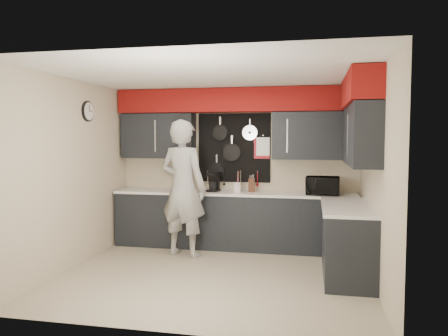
% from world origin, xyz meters
% --- Properties ---
extents(ground, '(4.00, 4.00, 0.00)m').
position_xyz_m(ground, '(0.00, 0.00, 0.00)').
color(ground, tan).
rests_on(ground, ground).
extents(back_wall_assembly, '(4.00, 0.36, 2.60)m').
position_xyz_m(back_wall_assembly, '(0.01, 1.60, 2.01)').
color(back_wall_assembly, beige).
rests_on(back_wall_assembly, ground).
extents(right_wall_assembly, '(0.36, 3.50, 2.60)m').
position_xyz_m(right_wall_assembly, '(1.85, 0.26, 1.94)').
color(right_wall_assembly, beige).
rests_on(right_wall_assembly, ground).
extents(left_wall_assembly, '(0.05, 3.50, 2.60)m').
position_xyz_m(left_wall_assembly, '(-1.99, 0.02, 1.33)').
color(left_wall_assembly, beige).
rests_on(left_wall_assembly, ground).
extents(base_cabinets, '(3.95, 2.20, 0.92)m').
position_xyz_m(base_cabinets, '(0.49, 1.13, 0.46)').
color(base_cabinets, black).
rests_on(base_cabinets, ground).
extents(microwave, '(0.52, 0.36, 0.28)m').
position_xyz_m(microwave, '(1.40, 1.36, 1.06)').
color(microwave, black).
rests_on(microwave, base_cabinets).
extents(knife_block, '(0.11, 0.11, 0.22)m').
position_xyz_m(knife_block, '(0.28, 1.49, 1.03)').
color(knife_block, '#361C11').
rests_on(knife_block, base_cabinets).
extents(utensil_crock, '(0.12, 0.12, 0.16)m').
position_xyz_m(utensil_crock, '(0.06, 1.42, 1.00)').
color(utensil_crock, white).
rests_on(utensil_crock, base_cabinets).
extents(coffee_maker, '(0.21, 0.24, 0.31)m').
position_xyz_m(coffee_maker, '(-0.33, 1.44, 1.08)').
color(coffee_maker, black).
rests_on(coffee_maker, base_cabinets).
extents(person, '(0.86, 0.68, 2.06)m').
position_xyz_m(person, '(-0.67, 0.83, 1.03)').
color(person, '#9D9D9B').
rests_on(person, ground).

